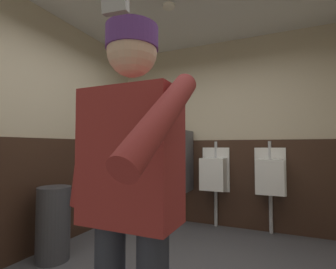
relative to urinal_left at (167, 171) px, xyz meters
name	(u,v)px	position (x,y,z in m)	size (l,w,h in m)	color
wall_back	(223,132)	(0.83, 0.22, 0.60)	(3.96, 0.12, 2.76)	beige
wall_left	(24,127)	(-0.91, -1.76, 0.60)	(0.12, 4.45, 2.76)	beige
wainscot_band_back	(222,182)	(0.83, 0.14, -0.15)	(3.36, 0.03, 1.26)	#382319
wainscot_band_left	(27,197)	(-0.83, -1.76, -0.15)	(0.03, 3.85, 1.26)	#382319
downlight_far	(169,6)	(0.51, -1.09, 1.97)	(0.14, 0.14, 0.03)	white
urinal_left	(167,171)	(0.00, 0.00, 0.00)	(0.40, 0.34, 1.24)	white
urinal_middle	(214,173)	(0.75, 0.00, 0.00)	(0.40, 0.34, 1.24)	white
urinal_right	(270,176)	(1.50, 0.00, 0.00)	(0.40, 0.34, 1.24)	white
privacy_divider_panel	(188,161)	(0.38, -0.07, 0.17)	(0.04, 0.40, 0.90)	#4C4C51
person	(130,181)	(1.01, -2.64, 0.24)	(0.65, 0.60, 1.72)	#2D3342
trash_bin	(53,223)	(-0.53, -1.68, -0.40)	(0.33, 0.33, 0.75)	#38383D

